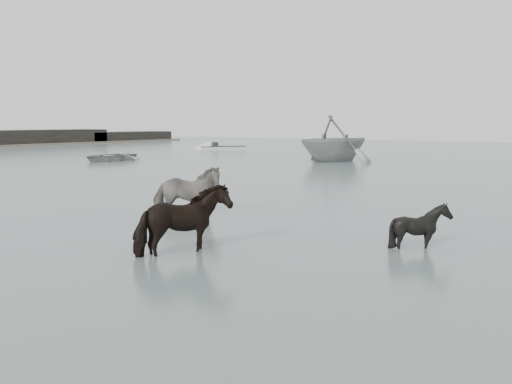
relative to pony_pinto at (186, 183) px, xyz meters
The scene contains 7 objects.
ground 4.07m from the pony_pinto, 42.56° to the right, with size 140.00×140.00×0.00m, color #54635F.
pony_pinto is the anchor object (origin of this frame).
pony_dark 5.15m from the pony_pinto, 49.91° to the right, with size 1.57×1.35×1.59m, color black.
pony_black 7.02m from the pony_pinto, ahead, with size 0.93×1.05×1.15m, color black.
rowboat_lead 23.53m from the pony_pinto, 143.03° to the left, with size 2.92×4.09×0.85m, color #ADACA8.
rowboat_trail 22.85m from the pony_pinto, 105.18° to the left, with size 5.17×5.99×3.15m, color #979997.
skiff_outer 36.99m from the pony_pinto, 125.26° to the left, with size 5.73×1.60×0.75m, color beige, non-canonical shape.
Camera 1 is at (7.59, -9.58, 2.57)m, focal length 40.00 mm.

